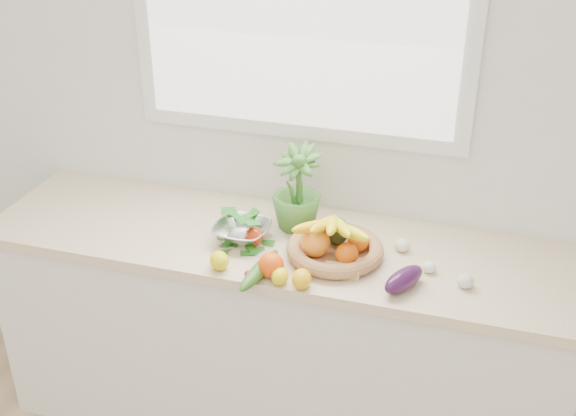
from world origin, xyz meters
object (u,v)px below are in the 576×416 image
(cucumber, at_px, (260,270))
(colander_with_spinach, at_px, (242,227))
(potted_herb, at_px, (297,188))
(fruit_basket, at_px, (334,244))
(apple, at_px, (254,236))
(eggplant, at_px, (404,279))

(cucumber, relative_size, colander_with_spinach, 1.26)
(potted_herb, distance_m, fruit_basket, 0.28)
(apple, height_order, eggplant, eggplant)
(fruit_basket, bearing_deg, eggplant, -25.71)
(apple, relative_size, cucumber, 0.25)
(eggplant, bearing_deg, apple, 167.51)
(eggplant, height_order, colander_with_spinach, colander_with_spinach)
(cucumber, relative_size, potted_herb, 0.82)
(cucumber, height_order, fruit_basket, fruit_basket)
(eggplant, bearing_deg, potted_herb, 146.91)
(apple, relative_size, fruit_basket, 0.18)
(fruit_basket, bearing_deg, cucumber, -137.05)
(apple, xyz_separation_m, eggplant, (0.57, -0.13, 0.00))
(eggplant, distance_m, potted_herb, 0.56)
(eggplant, height_order, potted_herb, potted_herb)
(cucumber, xyz_separation_m, potted_herb, (0.03, 0.37, 0.14))
(apple, bearing_deg, eggplant, -12.49)
(cucumber, xyz_separation_m, colander_with_spinach, (-0.14, 0.21, 0.03))
(apple, distance_m, cucumber, 0.22)
(apple, xyz_separation_m, colander_with_spinach, (-0.05, 0.01, 0.02))
(colander_with_spinach, bearing_deg, eggplant, -12.79)
(cucumber, relative_size, fruit_basket, 0.70)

